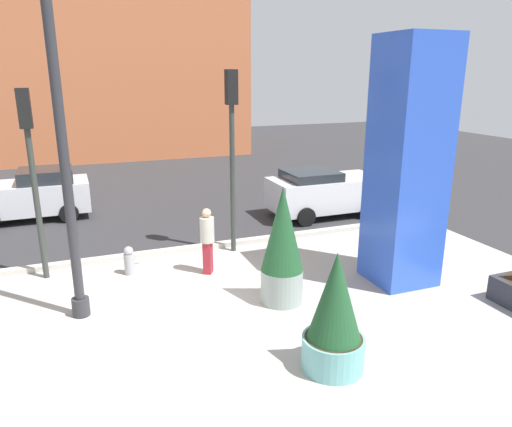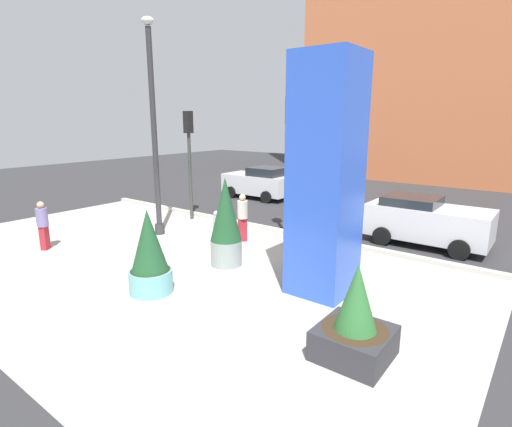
{
  "view_description": "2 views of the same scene",
  "coord_description": "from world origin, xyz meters",
  "px_view_note": "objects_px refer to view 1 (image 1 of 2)",
  "views": [
    {
      "loc": [
        -2.23,
        -9.64,
        4.94
      ],
      "look_at": [
        1.73,
        0.64,
        1.7
      ],
      "focal_mm": 33.64,
      "sensor_mm": 36.0,
      "label": 1
    },
    {
      "loc": [
        9.41,
        -9.15,
        4.28
      ],
      "look_at": [
        1.8,
        0.8,
        1.3
      ],
      "focal_mm": 27.87,
      "sensor_mm": 36.0,
      "label": 2
    }
  ],
  "objects_px": {
    "potted_plant_near_left": "(335,317)",
    "fire_hydrant": "(129,261)",
    "traffic_light_corner": "(30,154)",
    "car_curb_east": "(32,195)",
    "lamp_post": "(62,138)",
    "potted_plant_near_right": "(282,246)",
    "car_far_lane": "(324,192)",
    "art_pillar_blue": "(407,165)",
    "pedestrian_crossing": "(207,238)",
    "traffic_light_far_side": "(232,134)"
  },
  "relations": [
    {
      "from": "art_pillar_blue",
      "to": "pedestrian_crossing",
      "type": "relative_size",
      "value": 3.35
    },
    {
      "from": "traffic_light_corner",
      "to": "car_far_lane",
      "type": "relative_size",
      "value": 1.17
    },
    {
      "from": "fire_hydrant",
      "to": "art_pillar_blue",
      "type": "bearing_deg",
      "value": -23.75
    },
    {
      "from": "car_curb_east",
      "to": "pedestrian_crossing",
      "type": "height_order",
      "value": "car_curb_east"
    },
    {
      "from": "lamp_post",
      "to": "pedestrian_crossing",
      "type": "distance_m",
      "value": 4.35
    },
    {
      "from": "traffic_light_far_side",
      "to": "car_far_lane",
      "type": "bearing_deg",
      "value": 28.69
    },
    {
      "from": "potted_plant_near_left",
      "to": "fire_hydrant",
      "type": "xyz_separation_m",
      "value": [
        -2.79,
        5.41,
        -0.62
      ]
    },
    {
      "from": "traffic_light_corner",
      "to": "pedestrian_crossing",
      "type": "relative_size",
      "value": 2.68
    },
    {
      "from": "art_pillar_blue",
      "to": "car_far_lane",
      "type": "distance_m",
      "value": 6.09
    },
    {
      "from": "potted_plant_near_right",
      "to": "fire_hydrant",
      "type": "relative_size",
      "value": 3.55
    },
    {
      "from": "potted_plant_near_right",
      "to": "pedestrian_crossing",
      "type": "bearing_deg",
      "value": 117.48
    },
    {
      "from": "potted_plant_near_right",
      "to": "traffic_light_corner",
      "type": "relative_size",
      "value": 0.58
    },
    {
      "from": "potted_plant_near_right",
      "to": "pedestrian_crossing",
      "type": "distance_m",
      "value": 2.43
    },
    {
      "from": "traffic_light_corner",
      "to": "potted_plant_near_left",
      "type": "bearing_deg",
      "value": -51.24
    },
    {
      "from": "potted_plant_near_right",
      "to": "car_curb_east",
      "type": "xyz_separation_m",
      "value": [
        -5.52,
        9.0,
        -0.45
      ]
    },
    {
      "from": "potted_plant_near_left",
      "to": "potted_plant_near_right",
      "type": "distance_m",
      "value": 2.66
    },
    {
      "from": "art_pillar_blue",
      "to": "traffic_light_corner",
      "type": "relative_size",
      "value": 1.25
    },
    {
      "from": "car_curb_east",
      "to": "pedestrian_crossing",
      "type": "distance_m",
      "value": 8.17
    },
    {
      "from": "car_curb_east",
      "to": "potted_plant_near_left",
      "type": "bearing_deg",
      "value": -65.44
    },
    {
      "from": "art_pillar_blue",
      "to": "potted_plant_near_right",
      "type": "distance_m",
      "value": 3.54
    },
    {
      "from": "fire_hydrant",
      "to": "car_curb_east",
      "type": "relative_size",
      "value": 0.19
    },
    {
      "from": "fire_hydrant",
      "to": "car_curb_east",
      "type": "xyz_separation_m",
      "value": [
        -2.53,
        6.23,
        0.5
      ]
    },
    {
      "from": "lamp_post",
      "to": "potted_plant_near_right",
      "type": "distance_m",
      "value": 4.96
    },
    {
      "from": "fire_hydrant",
      "to": "pedestrian_crossing",
      "type": "xyz_separation_m",
      "value": [
        1.88,
        -0.65,
        0.59
      ]
    },
    {
      "from": "traffic_light_far_side",
      "to": "car_curb_east",
      "type": "xyz_separation_m",
      "value": [
        -5.53,
        5.57,
        -2.5
      ]
    },
    {
      "from": "art_pillar_blue",
      "to": "car_curb_east",
      "type": "relative_size",
      "value": 1.47
    },
    {
      "from": "car_far_lane",
      "to": "pedestrian_crossing",
      "type": "height_order",
      "value": "pedestrian_crossing"
    },
    {
      "from": "art_pillar_blue",
      "to": "car_far_lane",
      "type": "relative_size",
      "value": 1.46
    },
    {
      "from": "art_pillar_blue",
      "to": "car_far_lane",
      "type": "bearing_deg",
      "value": 79.9
    },
    {
      "from": "fire_hydrant",
      "to": "traffic_light_far_side",
      "type": "distance_m",
      "value": 4.29
    },
    {
      "from": "fire_hydrant",
      "to": "traffic_light_corner",
      "type": "xyz_separation_m",
      "value": [
        -1.99,
        0.54,
        2.75
      ]
    },
    {
      "from": "potted_plant_near_right",
      "to": "car_far_lane",
      "type": "relative_size",
      "value": 0.67
    },
    {
      "from": "car_far_lane",
      "to": "potted_plant_near_right",
      "type": "bearing_deg",
      "value": -126.19
    },
    {
      "from": "fire_hydrant",
      "to": "pedestrian_crossing",
      "type": "relative_size",
      "value": 0.44
    },
    {
      "from": "car_curb_east",
      "to": "pedestrian_crossing",
      "type": "xyz_separation_m",
      "value": [
        4.41,
        -6.87,
        0.09
      ]
    },
    {
      "from": "lamp_post",
      "to": "car_curb_east",
      "type": "xyz_separation_m",
      "value": [
        -1.3,
        8.08,
        -2.89
      ]
    },
    {
      "from": "art_pillar_blue",
      "to": "potted_plant_near_right",
      "type": "relative_size",
      "value": 2.17
    },
    {
      "from": "lamp_post",
      "to": "potted_plant_near_left",
      "type": "relative_size",
      "value": 3.57
    },
    {
      "from": "art_pillar_blue",
      "to": "potted_plant_near_left",
      "type": "bearing_deg",
      "value": -141.44
    },
    {
      "from": "fire_hydrant",
      "to": "potted_plant_near_right",
      "type": "bearing_deg",
      "value": -42.89
    },
    {
      "from": "lamp_post",
      "to": "potted_plant_near_left",
      "type": "height_order",
      "value": "lamp_post"
    },
    {
      "from": "lamp_post",
      "to": "potted_plant_near_right",
      "type": "bearing_deg",
      "value": -12.29
    },
    {
      "from": "art_pillar_blue",
      "to": "car_curb_east",
      "type": "height_order",
      "value": "art_pillar_blue"
    },
    {
      "from": "fire_hydrant",
      "to": "car_far_lane",
      "type": "xyz_separation_m",
      "value": [
        7.17,
        2.94,
        0.49
      ]
    },
    {
      "from": "art_pillar_blue",
      "to": "traffic_light_far_side",
      "type": "height_order",
      "value": "art_pillar_blue"
    },
    {
      "from": "traffic_light_far_side",
      "to": "car_far_lane",
      "type": "relative_size",
      "value": 1.27
    },
    {
      "from": "fire_hydrant",
      "to": "car_far_lane",
      "type": "height_order",
      "value": "car_far_lane"
    },
    {
      "from": "lamp_post",
      "to": "car_far_lane",
      "type": "distance_m",
      "value": 10.1
    },
    {
      "from": "car_far_lane",
      "to": "car_curb_east",
      "type": "xyz_separation_m",
      "value": [
        -9.7,
        3.28,
        0.01
      ]
    },
    {
      "from": "art_pillar_blue",
      "to": "potted_plant_near_right",
      "type": "xyz_separation_m",
      "value": [
        -3.18,
        -0.06,
        -1.57
      ]
    }
  ]
}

